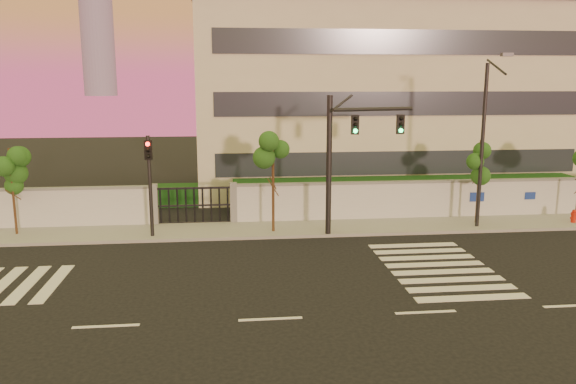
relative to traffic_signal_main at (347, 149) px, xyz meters
name	(u,v)px	position (x,y,z in m)	size (l,w,h in m)	color
ground	(270,319)	(-4.29, -9.16, -4.22)	(120.00, 120.00, 0.00)	black
sidewalk	(255,230)	(-4.29, 1.34, -4.14)	(60.00, 3.00, 0.15)	gray
perimeter_wall	(255,204)	(-4.18, 2.84, -3.15)	(60.00, 0.36, 2.20)	#B8BAC0
hedge_row	(271,197)	(-3.12, 5.58, -3.40)	(41.00, 4.25, 1.80)	#143710
institutional_building	(376,98)	(4.71, 12.83, 1.94)	(24.40, 12.40, 12.25)	beige
road_markings	(221,279)	(-5.87, -5.40, -4.21)	(57.00, 7.62, 0.02)	silver
street_tree_c	(12,172)	(-15.59, 1.55, -1.09)	(1.39, 1.10, 4.25)	#382314
street_tree_d	(273,161)	(-3.38, 0.77, -0.62)	(1.62, 1.29, 4.89)	#382314
street_tree_e	(480,163)	(7.15, 1.38, -0.97)	(1.45, 1.15, 4.40)	#382314
traffic_signal_main	(347,149)	(0.00, 0.00, 0.00)	(4.18, 1.16, 6.67)	black
traffic_signal_secondary	(150,174)	(-9.13, 0.49, -1.13)	(0.38, 0.35, 4.86)	black
streetlight_east	(484,138)	(6.84, 0.45, 0.39)	(0.51, 2.05, 8.52)	black
fire_hydrant	(573,217)	(12.10, 0.81, -3.80)	(0.32, 0.31, 0.83)	#AC1B0B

